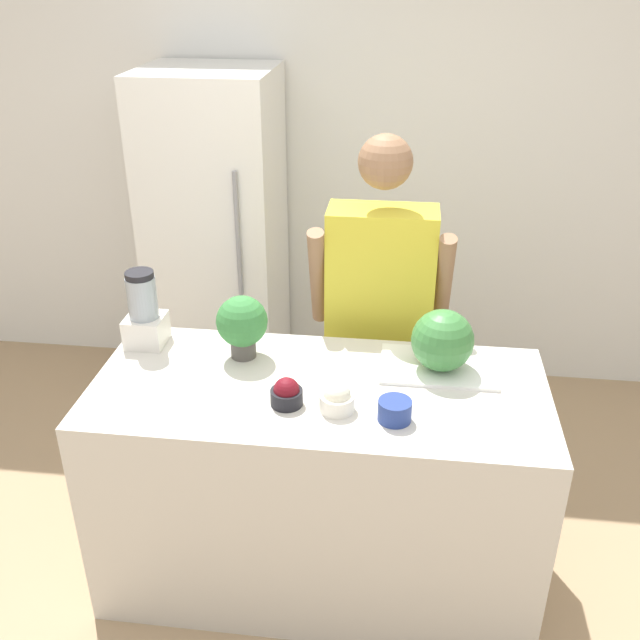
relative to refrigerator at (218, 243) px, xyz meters
name	(u,v)px	position (x,y,z in m)	size (l,w,h in m)	color
wall_back	(358,156)	(0.72, 0.37, 0.40)	(8.00, 0.06, 2.60)	white
counter_island	(319,483)	(0.72, -1.33, -0.45)	(1.66, 0.74, 0.90)	beige
refrigerator	(218,243)	(0.00, 0.00, 0.00)	(0.66, 0.67, 1.80)	white
person	(379,323)	(0.91, -0.73, -0.05)	(0.59, 0.27, 1.68)	#4C608C
cutting_board	(438,367)	(1.15, -1.15, 0.00)	(0.43, 0.29, 0.01)	white
watermelon	(442,340)	(1.16, -1.17, 0.13)	(0.23, 0.23, 0.23)	#3D7F3D
bowl_cherries	(287,394)	(0.62, -1.46, 0.04)	(0.11, 0.11, 0.10)	black
bowl_cream	(337,399)	(0.80, -1.47, 0.04)	(0.12, 0.12, 0.11)	white
bowl_small_blue	(395,410)	(1.00, -1.51, 0.04)	(0.11, 0.11, 0.07)	navy
blender	(144,313)	(0.00, -1.10, 0.13)	(0.15, 0.15, 0.31)	silver
potted_plant	(242,323)	(0.40, -1.15, 0.14)	(0.20, 0.20, 0.25)	#514C47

